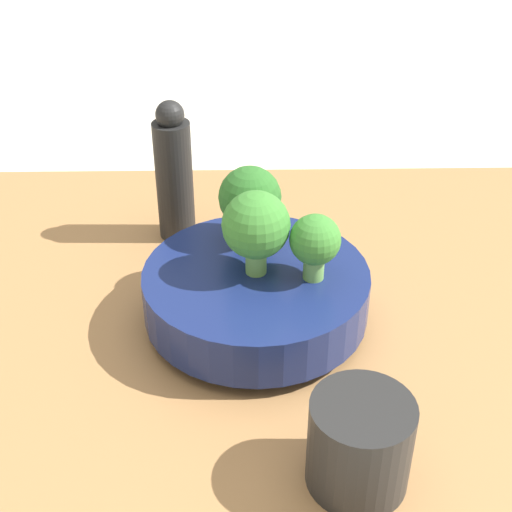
# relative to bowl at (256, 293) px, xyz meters

# --- Properties ---
(ground_plane) EXTENTS (6.00, 6.00, 0.00)m
(ground_plane) POSITION_rel_bowl_xyz_m (0.03, 0.02, -0.08)
(ground_plane) COLOR beige
(table) EXTENTS (0.86, 0.71, 0.04)m
(table) POSITION_rel_bowl_xyz_m (0.03, 0.02, -0.06)
(table) COLOR #9E7042
(table) RESTS_ON ground_plane
(bowl) EXTENTS (0.24, 0.24, 0.07)m
(bowl) POSITION_rel_bowl_xyz_m (0.00, 0.00, 0.00)
(bowl) COLOR navy
(bowl) RESTS_ON table
(broccoli_floret_right) EXTENTS (0.05, 0.05, 0.07)m
(broccoli_floret_right) POSITION_rel_bowl_xyz_m (0.06, -0.01, 0.07)
(broccoli_floret_right) COLOR #6BA34C
(broccoli_floret_right) RESTS_ON bowl
(broccoli_floret_center) EXTENTS (0.07, 0.07, 0.09)m
(broccoli_floret_center) POSITION_rel_bowl_xyz_m (0.00, -0.00, 0.08)
(broccoli_floret_center) COLOR #6BA34C
(broccoli_floret_center) RESTS_ON bowl
(broccoli_floret_back) EXTENTS (0.07, 0.07, 0.09)m
(broccoli_floret_back) POSITION_rel_bowl_xyz_m (-0.01, 0.07, 0.08)
(broccoli_floret_back) COLOR #6BA34C
(broccoli_floret_back) RESTS_ON bowl
(cup) EXTENTS (0.09, 0.09, 0.08)m
(cup) POSITION_rel_bowl_xyz_m (0.08, -0.21, 0.00)
(cup) COLOR black
(cup) RESTS_ON table
(pepper_mill) EXTENTS (0.05, 0.05, 0.18)m
(pepper_mill) POSITION_rel_bowl_xyz_m (-0.10, 0.19, 0.05)
(pepper_mill) COLOR black
(pepper_mill) RESTS_ON table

